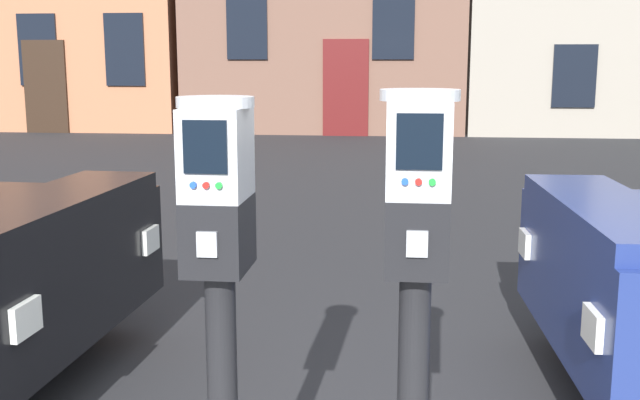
% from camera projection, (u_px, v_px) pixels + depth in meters
% --- Properties ---
extents(parking_meter_near_kerb, '(0.22, 0.25, 1.39)m').
position_uv_depth(parking_meter_near_kerb, '(219.00, 249.00, 2.16)').
color(parking_meter_near_kerb, black).
rests_on(parking_meter_near_kerb, sidewalk_slab).
extents(parking_meter_twin_adjacent, '(0.22, 0.25, 1.41)m').
position_uv_depth(parking_meter_twin_adjacent, '(416.00, 249.00, 2.10)').
color(parking_meter_twin_adjacent, black).
rests_on(parking_meter_twin_adjacent, sidewalk_slab).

